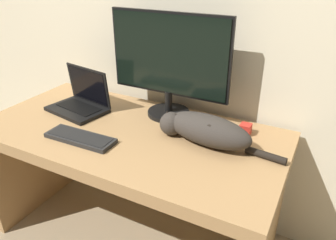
% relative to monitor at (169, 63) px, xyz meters
% --- Properties ---
extents(desk, '(1.51, 0.75, 0.71)m').
position_rel_monitor_xyz_m(desk, '(-0.09, -0.26, -0.43)').
color(desk, '#A37A4C').
rests_on(desk, ground_plane).
extents(monitor, '(0.65, 0.23, 0.54)m').
position_rel_monitor_xyz_m(monitor, '(0.00, 0.00, 0.00)').
color(monitor, black).
rests_on(monitor, desk).
extents(laptop, '(0.35, 0.27, 0.23)m').
position_rel_monitor_xyz_m(laptop, '(-0.46, -0.17, -0.24)').
color(laptop, black).
rests_on(laptop, desk).
extents(external_keyboard, '(0.35, 0.12, 0.02)m').
position_rel_monitor_xyz_m(external_keyboard, '(-0.24, -0.44, -0.28)').
color(external_keyboard, black).
rests_on(external_keyboard, desk).
extents(cat, '(0.60, 0.21, 0.14)m').
position_rel_monitor_xyz_m(cat, '(0.28, -0.19, -0.22)').
color(cat, '#332D28').
rests_on(cat, desk).
extents(small_toy, '(0.05, 0.05, 0.05)m').
position_rel_monitor_xyz_m(small_toy, '(0.43, -0.03, -0.26)').
color(small_toy, red).
rests_on(small_toy, desk).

